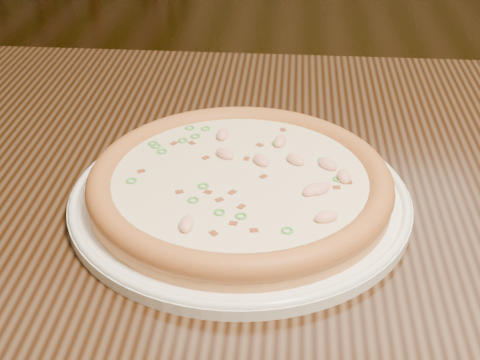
{
  "coord_description": "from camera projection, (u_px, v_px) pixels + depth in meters",
  "views": [
    {
      "loc": [
        -0.34,
        -0.88,
        1.15
      ],
      "look_at": [
        -0.39,
        -0.27,
        0.78
      ],
      "focal_mm": 50.0,
      "sensor_mm": 36.0,
      "label": 1
    }
  ],
  "objects": [
    {
      "name": "pizza",
      "position": [
        240.0,
        182.0,
        0.71
      ],
      "size": [
        0.33,
        0.33,
        0.03
      ],
      "color": "#C08247",
      "rests_on": "plate"
    },
    {
      "name": "hero_table",
      "position": [
        341.0,
        253.0,
        0.81
      ],
      "size": [
        1.2,
        0.8,
        0.75
      ],
      "color": "black",
      "rests_on": "ground"
    },
    {
      "name": "plate",
      "position": [
        240.0,
        197.0,
        0.72
      ],
      "size": [
        0.37,
        0.37,
        0.02
      ],
      "color": "white",
      "rests_on": "hero_table"
    }
  ]
}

